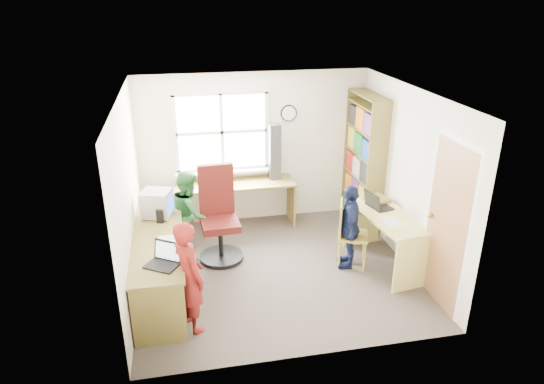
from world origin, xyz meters
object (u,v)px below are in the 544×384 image
Objects in this scene: l_desk at (176,261)px; laptop_left at (165,259)px; wooden_chair at (348,231)px; person_red at (189,277)px; person_green at (190,214)px; laptop_right at (376,204)px; right_desk at (387,229)px; cd_tower at (274,152)px; bookshelf at (364,164)px; potted_plant at (221,176)px; person_navy at (349,227)px; crt_monitor at (157,203)px; swivel_chair at (219,220)px.

l_desk is 6.67× the size of laptop_left.
wooden_chair is 2.39m from person_red.
laptop_right is at bearing -103.55° from person_green.
right_desk is 2.15m from cd_tower.
bookshelf reaches higher than laptop_left.
person_navy reaches higher than potted_plant.
laptop_left is 0.50× the size of cd_tower.
crt_monitor is 1.49m from person_red.
laptop_left is 0.33m from person_red.
crt_monitor is 1.53× the size of potted_plant.
person_red is 1.68m from person_green.
cd_tower is 2.94m from person_red.
bookshelf is 2.31× the size of wooden_chair.
laptop_left is 0.38× the size of person_navy.
swivel_chair is at bearing 53.35° from l_desk.
cd_tower is at bearing 25.63° from laptop_right.
swivel_chair reaches higher than l_desk.
wooden_chair is 0.72× the size of person_green.
cd_tower reaches higher than right_desk.
person_navy is (1.69, -0.59, 0.02)m from swivel_chair.
crt_monitor is 0.34× the size of person_red.
person_red reaches higher than potted_plant.
person_navy reaches higher than laptop_right.
cd_tower reaches higher than crt_monitor.
wooden_chair is at bearing 7.15° from crt_monitor.
cd_tower is (1.70, 2.33, 0.38)m from laptop_left.
laptop_right is (0.43, 0.11, 0.32)m from wooden_chair.
person_red reaches higher than laptop_right.
l_desk is at bearing -57.98° from crt_monitor.
l_desk is 2.13× the size of right_desk.
laptop_right is 0.31× the size of person_red.
right_desk is 1.58× the size of cd_tower.
swivel_chair is at bearing -177.34° from wooden_chair.
cd_tower reaches higher than swivel_chair.
cd_tower is 3.05× the size of potted_plant.
cd_tower is at bearing -59.87° from person_green.
l_desk is at bearing 84.69° from laptop_right.
cd_tower is at bearing 47.98° from crt_monitor.
laptop_left is at bearing -56.95° from person_navy.
swivel_chair is 1.59m from person_red.
wooden_chair is 2.14m from potted_plant.
person_navy reaches higher than l_desk.
person_green is at bearing 153.19° from right_desk.
laptop_left is 0.34× the size of person_red.
bookshelf is at bearing 26.43° from l_desk.
wooden_chair is at bearing -93.10° from person_red.
person_green reaches higher than crt_monitor.
l_desk is at bearing -68.80° from person_navy.
person_red reaches higher than person_navy.
potted_plant reaches higher than right_desk.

